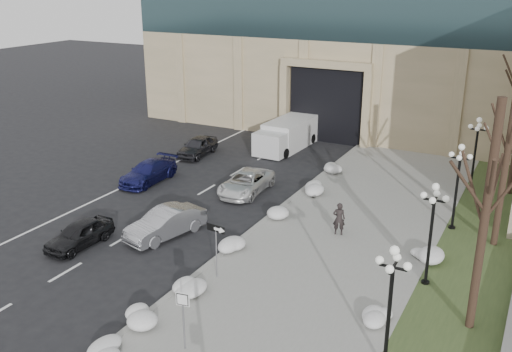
{
  "coord_description": "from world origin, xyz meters",
  "views": [
    {
      "loc": [
        11.95,
        -10.37,
        12.81
      ],
      "look_at": [
        -0.33,
        13.0,
        3.5
      ],
      "focal_mm": 40.0,
      "sensor_mm": 36.0,
      "label": 1
    }
  ],
  "objects_px": {
    "lamppost_d": "(476,144)",
    "car_c": "(148,172)",
    "pedestrian": "(339,219)",
    "lamppost_c": "(458,175)",
    "keep_sign": "(183,309)",
    "box_truck": "(287,135)",
    "one_way_sign": "(219,236)",
    "car_d": "(246,183)",
    "lamppost_a": "(391,293)",
    "lamppost_b": "(432,221)",
    "car_b": "(165,223)",
    "car_a": "(79,234)",
    "car_e": "(198,146)"
  },
  "relations": [
    {
      "from": "car_b",
      "to": "lamppost_a",
      "type": "relative_size",
      "value": 0.95
    },
    {
      "from": "car_c",
      "to": "box_truck",
      "type": "distance_m",
      "value": 12.23
    },
    {
      "from": "car_c",
      "to": "lamppost_a",
      "type": "xyz_separation_m",
      "value": [
        18.95,
        -11.48,
        2.39
      ]
    },
    {
      "from": "lamppost_c",
      "to": "car_c",
      "type": "bearing_deg",
      "value": -175.42
    },
    {
      "from": "box_truck",
      "to": "keep_sign",
      "type": "bearing_deg",
      "value": -70.96
    },
    {
      "from": "car_d",
      "to": "lamppost_a",
      "type": "distance_m",
      "value": 17.91
    },
    {
      "from": "car_a",
      "to": "car_e",
      "type": "distance_m",
      "value": 15.82
    },
    {
      "from": "car_b",
      "to": "lamppost_c",
      "type": "relative_size",
      "value": 0.95
    },
    {
      "from": "car_c",
      "to": "lamppost_c",
      "type": "height_order",
      "value": "lamppost_c"
    },
    {
      "from": "car_e",
      "to": "one_way_sign",
      "type": "height_order",
      "value": "one_way_sign"
    },
    {
      "from": "car_c",
      "to": "lamppost_b",
      "type": "bearing_deg",
      "value": -15.18
    },
    {
      "from": "car_c",
      "to": "lamppost_b",
      "type": "xyz_separation_m",
      "value": [
        18.95,
        -4.98,
        2.39
      ]
    },
    {
      "from": "lamppost_b",
      "to": "lamppost_c",
      "type": "bearing_deg",
      "value": 90.0
    },
    {
      "from": "car_e",
      "to": "lamppost_c",
      "type": "relative_size",
      "value": 0.88
    },
    {
      "from": "car_c",
      "to": "lamppost_c",
      "type": "relative_size",
      "value": 0.98
    },
    {
      "from": "car_c",
      "to": "car_e",
      "type": "height_order",
      "value": "car_e"
    },
    {
      "from": "pedestrian",
      "to": "lamppost_c",
      "type": "height_order",
      "value": "lamppost_c"
    },
    {
      "from": "keep_sign",
      "to": "lamppost_d",
      "type": "height_order",
      "value": "lamppost_d"
    },
    {
      "from": "car_d",
      "to": "lamppost_c",
      "type": "bearing_deg",
      "value": -1.37
    },
    {
      "from": "car_a",
      "to": "lamppost_a",
      "type": "height_order",
      "value": "lamppost_a"
    },
    {
      "from": "one_way_sign",
      "to": "lamppost_a",
      "type": "height_order",
      "value": "lamppost_a"
    },
    {
      "from": "car_c",
      "to": "pedestrian",
      "type": "relative_size",
      "value": 2.69
    },
    {
      "from": "pedestrian",
      "to": "lamppost_a",
      "type": "bearing_deg",
      "value": 101.57
    },
    {
      "from": "car_d",
      "to": "lamppost_a",
      "type": "relative_size",
      "value": 1.0
    },
    {
      "from": "pedestrian",
      "to": "car_c",
      "type": "bearing_deg",
      "value": -25.19
    },
    {
      "from": "keep_sign",
      "to": "car_d",
      "type": "bearing_deg",
      "value": 101.81
    },
    {
      "from": "pedestrian",
      "to": "lamppost_d",
      "type": "distance_m",
      "value": 11.47
    },
    {
      "from": "car_b",
      "to": "car_e",
      "type": "relative_size",
      "value": 1.08
    },
    {
      "from": "car_e",
      "to": "keep_sign",
      "type": "xyz_separation_m",
      "value": [
        12.64,
        -20.12,
        1.06
      ]
    },
    {
      "from": "car_a",
      "to": "one_way_sign",
      "type": "distance_m",
      "value": 8.12
    },
    {
      "from": "one_way_sign",
      "to": "lamppost_a",
      "type": "bearing_deg",
      "value": -11.89
    },
    {
      "from": "car_d",
      "to": "lamppost_b",
      "type": "distance_m",
      "value": 14.05
    },
    {
      "from": "keep_sign",
      "to": "lamppost_c",
      "type": "height_order",
      "value": "lamppost_c"
    },
    {
      "from": "car_e",
      "to": "lamppost_d",
      "type": "xyz_separation_m",
      "value": [
        19.3,
        1.64,
        2.36
      ]
    },
    {
      "from": "keep_sign",
      "to": "lamppost_d",
      "type": "relative_size",
      "value": 0.51
    },
    {
      "from": "car_b",
      "to": "lamppost_b",
      "type": "distance_m",
      "value": 13.27
    },
    {
      "from": "box_truck",
      "to": "one_way_sign",
      "type": "distance_m",
      "value": 20.98
    },
    {
      "from": "one_way_sign",
      "to": "lamppost_b",
      "type": "height_order",
      "value": "lamppost_b"
    },
    {
      "from": "car_a",
      "to": "car_c",
      "type": "distance_m",
      "value": 9.55
    },
    {
      "from": "car_a",
      "to": "pedestrian",
      "type": "xyz_separation_m",
      "value": [
        11.06,
        7.07,
        0.35
      ]
    },
    {
      "from": "pedestrian",
      "to": "lamppost_d",
      "type": "xyz_separation_m",
      "value": [
        5.08,
        10.07,
        2.08
      ]
    },
    {
      "from": "car_a",
      "to": "box_truck",
      "type": "relative_size",
      "value": 0.54
    },
    {
      "from": "lamppost_d",
      "to": "car_c",
      "type": "bearing_deg",
      "value": -157.06
    },
    {
      "from": "lamppost_d",
      "to": "car_d",
      "type": "bearing_deg",
      "value": -151.33
    },
    {
      "from": "car_e",
      "to": "lamppost_d",
      "type": "bearing_deg",
      "value": 0.49
    },
    {
      "from": "pedestrian",
      "to": "lamppost_d",
      "type": "relative_size",
      "value": 0.37
    },
    {
      "from": "car_b",
      "to": "car_e",
      "type": "xyz_separation_m",
      "value": [
        -6.3,
        12.6,
        -0.03
      ]
    },
    {
      "from": "one_way_sign",
      "to": "lamppost_d",
      "type": "height_order",
      "value": "lamppost_d"
    },
    {
      "from": "lamppost_a",
      "to": "lamppost_c",
      "type": "bearing_deg",
      "value": 90.0
    },
    {
      "from": "pedestrian",
      "to": "one_way_sign",
      "type": "height_order",
      "value": "one_way_sign"
    }
  ]
}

